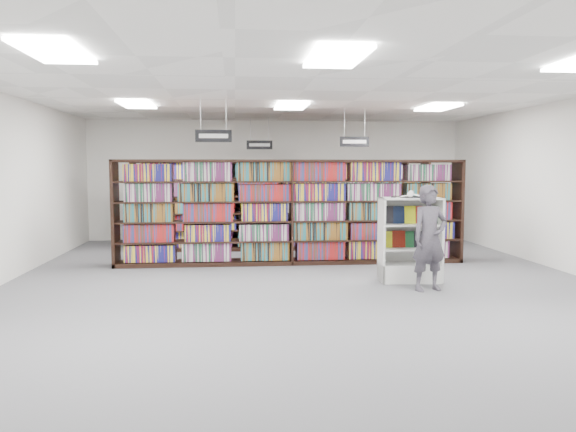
{
  "coord_description": "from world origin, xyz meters",
  "views": [
    {
      "loc": [
        -1.12,
        -9.22,
        1.95
      ],
      "look_at": [
        -0.2,
        0.5,
        1.1
      ],
      "focal_mm": 35.0,
      "sensor_mm": 36.0,
      "label": 1
    }
  ],
  "objects": [
    {
      "name": "troffer_back_right",
      "position": [
        3.0,
        2.0,
        3.16
      ],
      "size": [
        0.6,
        1.2,
        0.04
      ],
      "primitive_type": "cube",
      "color": "white",
      "rests_on": "ceiling"
    },
    {
      "name": "wall_front",
      "position": [
        0.0,
        -6.0,
        1.6
      ],
      "size": [
        10.0,
        0.1,
        3.2
      ],
      "primitive_type": "cube",
      "color": "white",
      "rests_on": "ground"
    },
    {
      "name": "shopper",
      "position": [
        1.93,
        -0.7,
        0.84
      ],
      "size": [
        0.69,
        0.54,
        1.67
      ],
      "primitive_type": "imported",
      "rotation": [
        0.0,
        0.0,
        0.26
      ],
      "color": "#46424B",
      "rests_on": "floor"
    },
    {
      "name": "endcap_display",
      "position": [
        1.85,
        0.06,
        0.49
      ],
      "size": [
        1.06,
        0.57,
        1.44
      ],
      "rotation": [
        0.0,
        0.0,
        -0.06
      ],
      "color": "white",
      "rests_on": "floor"
    },
    {
      "name": "bookshelf_row_near",
      "position": [
        0.0,
        2.0,
        1.05
      ],
      "size": [
        7.0,
        0.6,
        2.1
      ],
      "color": "black",
      "rests_on": "floor"
    },
    {
      "name": "troffer_front_center",
      "position": [
        0.0,
        -3.0,
        3.16
      ],
      "size": [
        0.6,
        1.2,
        0.04
      ],
      "primitive_type": "cube",
      "color": "white",
      "rests_on": "ceiling"
    },
    {
      "name": "troffer_back_left",
      "position": [
        -3.0,
        2.0,
        3.16
      ],
      "size": [
        0.6,
        1.2,
        0.04
      ],
      "primitive_type": "cube",
      "color": "white",
      "rests_on": "ceiling"
    },
    {
      "name": "aisle_sign_right",
      "position": [
        1.5,
        3.0,
        2.53
      ],
      "size": [
        0.65,
        0.02,
        0.8
      ],
      "color": "#B2B2B7",
      "rests_on": "ceiling"
    },
    {
      "name": "aisle_sign_left",
      "position": [
        -1.5,
        1.0,
        2.53
      ],
      "size": [
        0.65,
        0.02,
        0.8
      ],
      "color": "#B2B2B7",
      "rests_on": "ceiling"
    },
    {
      "name": "bookshelf_row_mid",
      "position": [
        0.0,
        4.0,
        1.05
      ],
      "size": [
        7.0,
        0.6,
        2.1
      ],
      "color": "black",
      "rests_on": "floor"
    },
    {
      "name": "aisle_sign_center",
      "position": [
        -0.5,
        5.0,
        2.53
      ],
      "size": [
        0.65,
        0.02,
        0.8
      ],
      "color": "#B2B2B7",
      "rests_on": "ceiling"
    },
    {
      "name": "ceiling",
      "position": [
        0.0,
        0.0,
        3.2
      ],
      "size": [
        10.0,
        12.0,
        0.1
      ],
      "primitive_type": "cube",
      "color": "white",
      "rests_on": "wall_back"
    },
    {
      "name": "troffer_back_center",
      "position": [
        0.0,
        2.0,
        3.16
      ],
      "size": [
        0.6,
        1.2,
        0.04
      ],
      "primitive_type": "cube",
      "color": "white",
      "rests_on": "ceiling"
    },
    {
      "name": "troffer_front_left",
      "position": [
        -3.0,
        -3.0,
        3.16
      ],
      "size": [
        0.6,
        1.2,
        0.04
      ],
      "primitive_type": "cube",
      "color": "white",
      "rests_on": "ceiling"
    },
    {
      "name": "wall_back",
      "position": [
        0.0,
        6.0,
        1.6
      ],
      "size": [
        10.0,
        0.1,
        3.2
      ],
      "primitive_type": "cube",
      "color": "white",
      "rests_on": "ground"
    },
    {
      "name": "floor",
      "position": [
        0.0,
        0.0,
        0.0
      ],
      "size": [
        12.0,
        12.0,
        0.0
      ],
      "primitive_type": "plane",
      "color": "#57575C",
      "rests_on": "ground"
    },
    {
      "name": "open_book",
      "position": [
        1.86,
        0.06,
        1.47
      ],
      "size": [
        0.76,
        0.6,
        0.13
      ],
      "rotation": [
        0.0,
        0.0,
        -0.35
      ],
      "color": "black",
      "rests_on": "endcap_display"
    },
    {
      "name": "bookshelf_row_far",
      "position": [
        0.0,
        5.7,
        1.05
      ],
      "size": [
        7.0,
        0.6,
        2.1
      ],
      "color": "black",
      "rests_on": "floor"
    }
  ]
}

